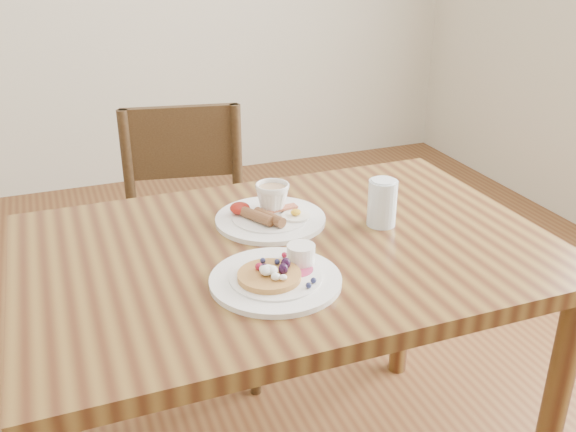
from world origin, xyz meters
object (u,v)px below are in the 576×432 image
Objects in this scene: pancake_plate at (278,276)px; water_glass at (382,203)px; teacup_saucer at (272,202)px; breakfast_plate at (269,218)px; chair_far at (189,232)px; dining_table at (288,281)px.

water_glass reaches higher than pancake_plate.
breakfast_plate is at bearing -124.22° from teacup_saucer.
chair_far is at bearing 102.48° from teacup_saucer.
breakfast_plate is at bearing 73.89° from pancake_plate.
pancake_plate is 0.29m from breakfast_plate.
teacup_saucer is (0.11, -0.51, 0.30)m from chair_far.
dining_table is 1.36× the size of chair_far.
dining_table is 0.69m from chair_far.
pancake_plate is at bearing -118.34° from dining_table.
water_glass is at bearing 26.77° from pancake_plate.
chair_far reaches higher than teacup_saucer.
pancake_plate is at bearing -108.11° from teacup_saucer.
dining_table is at bearing -97.05° from teacup_saucer.
chair_far is 6.29× the size of teacup_saucer.
teacup_saucer is 0.27m from water_glass.
pancake_plate is 2.38× the size of water_glass.
pancake_plate is at bearing -106.11° from breakfast_plate.
breakfast_plate is 0.28m from water_glass.
pancake_plate is 1.93× the size of teacup_saucer.
breakfast_plate is at bearing 90.48° from dining_table.
water_glass reaches higher than breakfast_plate.
chair_far is 3.26× the size of breakfast_plate.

